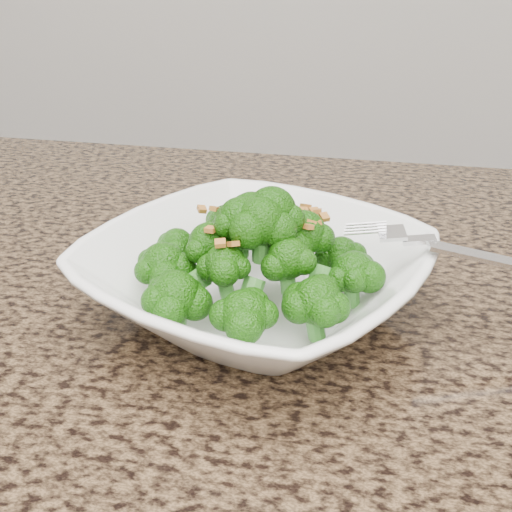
# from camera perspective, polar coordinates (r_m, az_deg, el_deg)

# --- Properties ---
(granite_counter) EXTENTS (1.64, 1.04, 0.03)m
(granite_counter) POSITION_cam_1_polar(r_m,az_deg,el_deg) (0.45, -15.05, -12.94)
(granite_counter) COLOR brown
(granite_counter) RESTS_ON cabinet
(bowl) EXTENTS (0.33, 0.33, 0.06)m
(bowl) POSITION_cam_1_polar(r_m,az_deg,el_deg) (0.49, 0.00, -2.00)
(bowl) COLOR white
(bowl) RESTS_ON granite_counter
(broccoli_pile) EXTENTS (0.22, 0.22, 0.06)m
(broccoli_pile) POSITION_cam_1_polar(r_m,az_deg,el_deg) (0.47, 0.00, 4.74)
(broccoli_pile) COLOR #1B5B0A
(broccoli_pile) RESTS_ON bowl
(garlic_topping) EXTENTS (0.13, 0.13, 0.01)m
(garlic_topping) POSITION_cam_1_polar(r_m,az_deg,el_deg) (0.45, 0.00, 8.80)
(garlic_topping) COLOR #B6732C
(garlic_topping) RESTS_ON broccoli_pile
(fork) EXTENTS (0.20, 0.06, 0.01)m
(fork) POSITION_cam_1_polar(r_m,az_deg,el_deg) (0.48, 14.80, 1.34)
(fork) COLOR silver
(fork) RESTS_ON bowl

